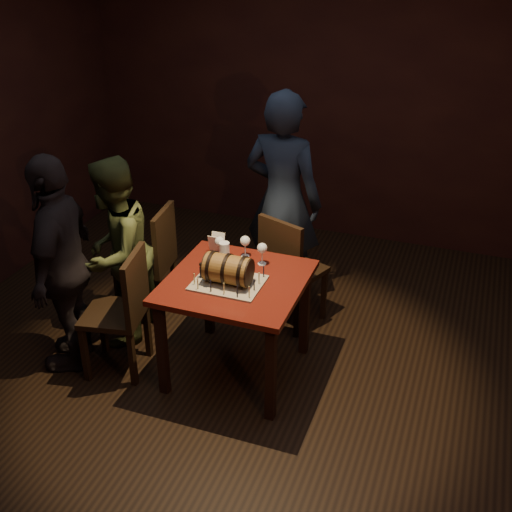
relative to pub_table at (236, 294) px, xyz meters
The scene contains 16 objects.
room_shell 0.76m from the pub_table, 30.68° to the right, with size 5.04×5.04×2.80m.
pub_table is the anchor object (origin of this frame).
cake_board 0.14m from the pub_table, 112.88° to the right, with size 0.45×0.35×0.01m, color gray.
barrel_cake 0.23m from the pub_table, 113.29° to the right, with size 0.36×0.21×0.21m.
birthday_candles 0.18m from the pub_table, 112.39° to the right, with size 0.40×0.30×0.09m.
wine_glass_left 0.40m from the pub_table, 130.96° to the left, with size 0.07×0.07×0.16m.
wine_glass_mid 0.40m from the pub_table, 100.02° to the left, with size 0.07×0.07×0.16m.
wine_glass_right 0.36m from the pub_table, 70.61° to the left, with size 0.07×0.07×0.16m.
pint_of_ale 0.32m from the pub_table, 129.21° to the left, with size 0.07×0.07×0.15m.
menu_card 0.47m from the pub_table, 130.12° to the left, with size 0.10×0.05×0.13m, color white, non-canonical shape.
chair_back 0.72m from the pub_table, 77.93° to the left, with size 0.52×0.52×0.93m.
chair_left_rear 1.00m from the pub_table, 152.03° to the left, with size 0.44×0.44×0.93m.
chair_left_front 0.78m from the pub_table, 161.81° to the right, with size 0.47×0.47×0.93m.
person_back 1.09m from the pub_table, 91.05° to the left, with size 0.65×0.42×1.77m, color #171F2E.
person_left_rear 0.99m from the pub_table, behind, with size 0.70×0.54×1.43m, color #394221.
person_left_front 1.20m from the pub_table, 166.84° to the right, with size 0.92×0.38×1.58m, color black.
Camera 1 is at (1.31, -3.35, 2.89)m, focal length 45.00 mm.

